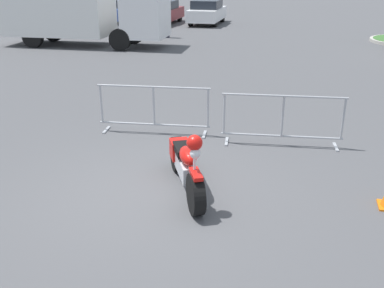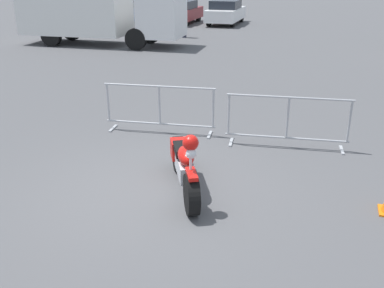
# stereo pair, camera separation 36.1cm
# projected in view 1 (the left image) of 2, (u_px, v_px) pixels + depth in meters

# --- Properties ---
(ground_plane) EXTENTS (120.00, 120.00, 0.00)m
(ground_plane) POSITION_uv_depth(u_px,v_px,m) (153.00, 190.00, 7.05)
(ground_plane) COLOR #4C4C4F
(motorcycle) EXTENTS (1.13, 1.99, 1.21)m
(motorcycle) POSITION_uv_depth(u_px,v_px,m) (186.00, 164.00, 6.92)
(motorcycle) COLOR black
(motorcycle) RESTS_ON ground
(crowd_barrier_near) EXTENTS (2.45, 0.73, 1.07)m
(crowd_barrier_near) POSITION_uv_depth(u_px,v_px,m) (154.00, 109.00, 9.31)
(crowd_barrier_near) COLOR #9EA0A5
(crowd_barrier_near) RESTS_ON ground
(crowd_barrier_far) EXTENTS (2.45, 0.73, 1.07)m
(crowd_barrier_far) POSITION_uv_depth(u_px,v_px,m) (282.00, 119.00, 8.65)
(crowd_barrier_far) COLOR #9EA0A5
(crowd_barrier_far) RESTS_ON ground
(box_truck) EXTENTS (7.83, 2.74, 2.98)m
(box_truck) POSITION_uv_depth(u_px,v_px,m) (75.00, 10.00, 19.74)
(box_truck) COLOR silver
(box_truck) RESTS_ON ground
(parked_car_silver) EXTENTS (1.82, 4.29, 1.44)m
(parked_car_silver) POSITION_uv_depth(u_px,v_px,m) (84.00, 10.00, 29.57)
(parked_car_silver) COLOR #B7BABF
(parked_car_silver) RESTS_ON ground
(parked_car_blue) EXTENTS (1.86, 4.38, 1.48)m
(parked_car_blue) POSITION_uv_depth(u_px,v_px,m) (124.00, 11.00, 29.04)
(parked_car_blue) COLOR #284799
(parked_car_blue) RESTS_ON ground
(parked_car_maroon) EXTENTS (1.84, 4.33, 1.46)m
(parked_car_maroon) POSITION_uv_depth(u_px,v_px,m) (163.00, 12.00, 28.19)
(parked_car_maroon) COLOR maroon
(parked_car_maroon) RESTS_ON ground
(parked_car_white) EXTENTS (1.92, 4.51, 1.52)m
(parked_car_white) POSITION_uv_depth(u_px,v_px,m) (207.00, 12.00, 27.88)
(parked_car_white) COLOR white
(parked_car_white) RESTS_ON ground
(pedestrian) EXTENTS (0.37, 0.37, 1.69)m
(pedestrian) POSITION_uv_depth(u_px,v_px,m) (167.00, 20.00, 22.30)
(pedestrian) COLOR #262838
(pedestrian) RESTS_ON ground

